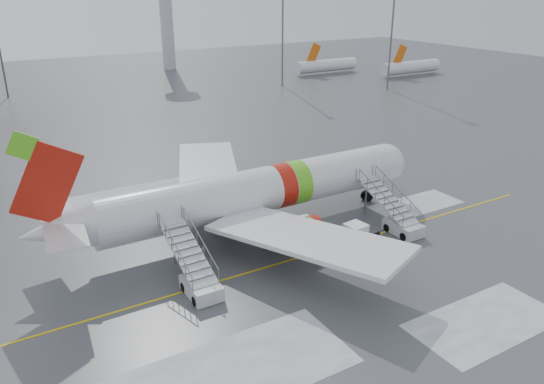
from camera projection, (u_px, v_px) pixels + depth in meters
ground at (242, 267)px, 39.88m from camera, size 260.00×260.00×0.00m
airliner at (250, 193)px, 44.61m from camera, size 35.03×32.97×11.18m
airstair_fwd at (398, 219)px, 45.39m from camera, size 2.05×7.70×3.48m
airstair_aft at (197, 276)px, 36.55m from camera, size 2.05×7.70×3.48m
pushback_tug at (358, 234)px, 43.32m from camera, size 3.24×2.59×1.75m
light_mast_far_ne at (283, 15)px, 104.22m from camera, size 1.20×1.20×24.25m
light_mast_far_e at (393, 16)px, 100.64m from camera, size 1.20×1.20×24.25m
distant_aircraft at (354, 76)px, 120.67m from camera, size 35.00×18.00×8.00m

